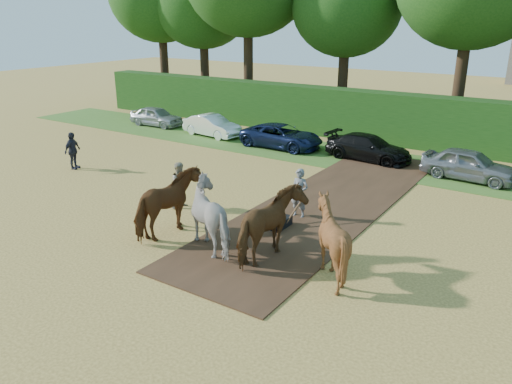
{
  "coord_description": "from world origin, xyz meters",
  "views": [
    {
      "loc": [
        9.54,
        -10.58,
        7.24
      ],
      "look_at": [
        0.41,
        3.25,
        1.4
      ],
      "focal_mm": 35.0,
      "sensor_mm": 36.0,
      "label": 1
    }
  ],
  "objects_px": {
    "spectator_far": "(73,151)",
    "parked_cars": "(461,161)",
    "spectator_near": "(181,185)",
    "plough_team": "(245,220)"
  },
  "relations": [
    {
      "from": "spectator_far",
      "to": "parked_cars",
      "type": "bearing_deg",
      "value": -74.74
    },
    {
      "from": "spectator_near",
      "to": "spectator_far",
      "type": "relative_size",
      "value": 1.0
    },
    {
      "from": "spectator_far",
      "to": "plough_team",
      "type": "relative_size",
      "value": 0.25
    },
    {
      "from": "spectator_near",
      "to": "plough_team",
      "type": "xyz_separation_m",
      "value": [
        4.46,
        -1.95,
        0.2
      ]
    },
    {
      "from": "spectator_far",
      "to": "plough_team",
      "type": "height_order",
      "value": "plough_team"
    },
    {
      "from": "spectator_far",
      "to": "parked_cars",
      "type": "relative_size",
      "value": 0.05
    },
    {
      "from": "parked_cars",
      "to": "spectator_near",
      "type": "bearing_deg",
      "value": -127.86
    },
    {
      "from": "spectator_near",
      "to": "spectator_far",
      "type": "bearing_deg",
      "value": 94.52
    },
    {
      "from": "spectator_far",
      "to": "plough_team",
      "type": "xyz_separation_m",
      "value": [
        12.54,
        -3.02,
        0.21
      ]
    },
    {
      "from": "spectator_near",
      "to": "parked_cars",
      "type": "bearing_deg",
      "value": -25.76
    }
  ]
}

